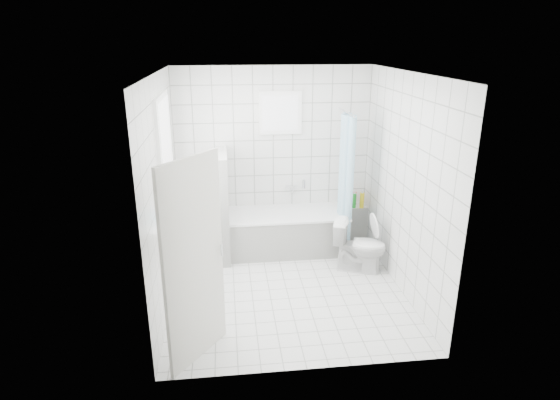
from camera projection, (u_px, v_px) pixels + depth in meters
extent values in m
plane|color=white|center=(286.00, 289.00, 5.81)|extent=(3.00, 3.00, 0.00)
plane|color=white|center=(287.00, 73.00, 4.95)|extent=(3.00, 3.00, 0.00)
cube|color=white|center=(273.00, 158.00, 6.79)|extent=(2.80, 0.02, 2.60)
cube|color=white|center=(310.00, 243.00, 3.97)|extent=(2.80, 0.02, 2.60)
cube|color=white|center=(163.00, 194.00, 5.23)|extent=(0.02, 3.00, 2.60)
cube|color=white|center=(404.00, 185.00, 5.54)|extent=(0.02, 3.00, 2.60)
cube|color=white|center=(168.00, 161.00, 5.41)|extent=(0.01, 0.90, 1.40)
cube|color=white|center=(281.00, 113.00, 6.54)|extent=(0.50, 0.01, 0.50)
cube|color=white|center=(176.00, 220.00, 5.66)|extent=(0.18, 1.02, 0.08)
cube|color=silver|center=(194.00, 263.00, 4.28)|extent=(0.51, 0.66, 2.00)
cube|color=white|center=(288.00, 232.00, 6.79)|extent=(1.67, 0.75, 0.55)
cube|color=white|center=(288.00, 214.00, 6.70)|extent=(1.69, 0.77, 0.03)
cube|color=white|center=(223.00, 205.00, 6.49)|extent=(0.15, 0.85, 1.50)
cube|color=white|center=(355.00, 222.00, 7.15)|extent=(0.40, 0.24, 0.55)
imported|color=white|center=(360.00, 246.00, 6.18)|extent=(0.77, 0.61, 0.69)
cylinder|color=silver|center=(346.00, 112.00, 6.29)|extent=(0.02, 0.80, 0.02)
cube|color=silver|center=(291.00, 187.00, 6.93)|extent=(0.18, 0.06, 0.06)
imported|color=#C763B2|center=(178.00, 201.00, 5.89)|extent=(0.10, 0.10, 0.21)
imported|color=white|center=(177.00, 202.00, 5.76)|extent=(0.13, 0.13, 0.27)
imported|color=#2FAAD3|center=(175.00, 215.00, 5.44)|extent=(0.12, 0.12, 0.20)
cylinder|color=red|center=(354.00, 199.00, 7.05)|extent=(0.06, 0.06, 0.21)
cylinder|color=green|center=(354.00, 201.00, 6.94)|extent=(0.06, 0.06, 0.22)
cylinder|color=yellow|center=(362.00, 200.00, 6.94)|extent=(0.06, 0.06, 0.23)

